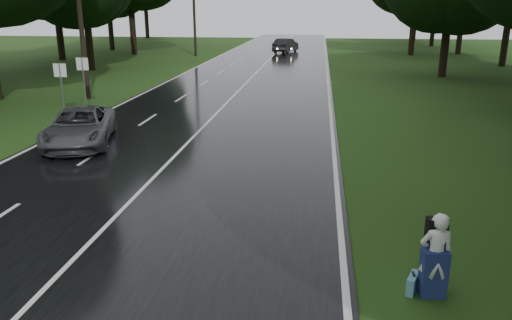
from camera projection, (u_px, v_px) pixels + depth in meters
The scene contains 15 objects.
ground at pixel (63, 272), 10.31m from camera, with size 160.00×160.00×0.00m, color #214213.
road at pixel (231, 99), 29.25m from camera, with size 12.00×140.00×0.04m, color black.
lane_center at pixel (231, 99), 29.24m from camera, with size 0.12×140.00×0.01m, color silver.
grey_car at pixel (80, 127), 19.51m from camera, with size 2.35×5.10×1.42m, color #45474A.
far_car at pixel (286, 45), 58.43m from camera, with size 1.72×4.93×1.62m, color black.
hitchhiker at pixel (435, 258), 9.25m from camera, with size 0.66×0.61×1.70m.
suitcase at pixel (413, 283), 9.55m from camera, with size 0.14×0.50×0.36m, color teal.
utility_pole_mid at pixel (89, 99), 29.59m from camera, with size 1.80×0.28×10.07m, color black, non-canonical shape.
utility_pole_far at pixel (196, 56), 54.78m from camera, with size 1.80×0.28×9.80m, color black, non-canonical shape.
road_sign_a at pixel (66, 118), 24.40m from camera, with size 0.64×0.10×2.67m, color white, non-canonical shape.
road_sign_b at pixel (87, 109), 26.63m from camera, with size 0.65×0.10×2.72m, color white, non-canonical shape.
tree_left_e at pixel (92, 70), 42.76m from camera, with size 8.76×8.76×13.68m, color black, non-canonical shape.
tree_left_f at pixel (135, 54), 56.86m from camera, with size 11.68×11.68×18.25m, color black, non-canonical shape.
tree_right_e at pixel (441, 77), 38.67m from camera, with size 8.37×8.37×13.07m, color black, non-canonical shape.
tree_right_f at pixel (410, 55), 55.64m from camera, with size 10.44×10.44×16.31m, color black, non-canonical shape.
Camera 1 is at (5.14, -8.57, 5.29)m, focal length 34.76 mm.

